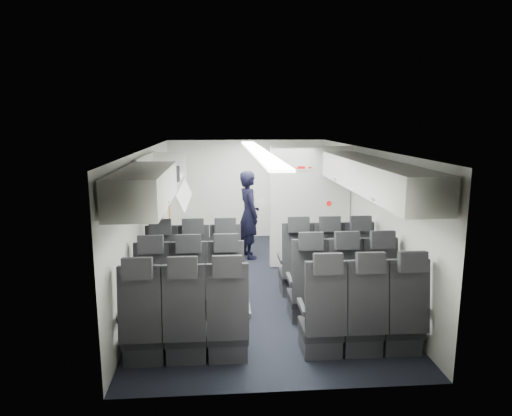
{
  "coord_description": "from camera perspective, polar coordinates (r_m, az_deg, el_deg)",
  "views": [
    {
      "loc": [
        -0.57,
        -6.95,
        2.58
      ],
      "look_at": [
        0.0,
        0.4,
        1.15
      ],
      "focal_mm": 32.0,
      "sensor_mm": 36.0,
      "label": 1
    }
  ],
  "objects": [
    {
      "name": "carry_on_bag",
      "position": [
        6.58,
        -11.4,
        4.13
      ],
      "size": [
        0.42,
        0.33,
        0.22
      ],
      "primitive_type": "cube",
      "rotation": [
        0.0,
        0.0,
        -0.2
      ],
      "color": "black",
      "rests_on": "overhead_bin_left_front_open"
    },
    {
      "name": "overhead_bin_right_rear",
      "position": [
        5.38,
        17.13,
        2.79
      ],
      "size": [
        0.53,
        1.8,
        0.4
      ],
      "color": "silver",
      "rests_on": "cabin_shell"
    },
    {
      "name": "boarding_door",
      "position": [
        8.72,
        -11.4,
        0.02
      ],
      "size": [
        0.12,
        1.27,
        1.86
      ],
      "color": "silver",
      "rests_on": "cabin_shell"
    },
    {
      "name": "bulkhead_partition",
      "position": [
        8.05,
        6.75,
        0.13
      ],
      "size": [
        1.4,
        0.15,
        2.13
      ],
      "color": "white",
      "rests_on": "cabin_shell"
    },
    {
      "name": "seat_row_front",
      "position": [
        6.8,
        0.62,
        -7.69
      ],
      "size": [
        3.33,
        0.56,
        1.24
      ],
      "color": "black",
      "rests_on": "cabin_shell"
    },
    {
      "name": "cabin_shell",
      "position": [
        7.13,
        0.25,
        -0.82
      ],
      "size": [
        3.41,
        6.01,
        2.16
      ],
      "color": "black",
      "rests_on": "ground"
    },
    {
      "name": "papers",
      "position": [
        8.5,
        0.4,
        0.62
      ],
      "size": [
        0.21,
        0.05,
        0.15
      ],
      "primitive_type": "cube",
      "rotation": [
        0.0,
        0.0,
        -0.14
      ],
      "color": "white",
      "rests_on": "flight_attendant"
    },
    {
      "name": "flight_attendant",
      "position": [
        8.58,
        -0.89,
        -0.82
      ],
      "size": [
        0.54,
        0.68,
        1.65
      ],
      "primitive_type": "imported",
      "rotation": [
        0.0,
        0.0,
        1.83
      ],
      "color": "black",
      "rests_on": "ground"
    },
    {
      "name": "galley_unit",
      "position": [
        9.93,
        4.43,
        1.49
      ],
      "size": [
        0.85,
        0.52,
        1.9
      ],
      "color": "#939399",
      "rests_on": "cabin_shell"
    },
    {
      "name": "overhead_bin_left_front_open",
      "position": [
        6.81,
        -11.78,
        3.63
      ],
      "size": [
        0.64,
        1.7,
        0.72
      ],
      "color": "#9E9E93",
      "rests_on": "cabin_shell"
    },
    {
      "name": "overhead_bin_left_rear",
      "position": [
        5.07,
        -13.81,
        2.49
      ],
      "size": [
        0.53,
        1.8,
        0.4
      ],
      "color": "silver",
      "rests_on": "cabin_shell"
    },
    {
      "name": "overhead_bin_right_front",
      "position": [
        7.02,
        11.93,
        4.85
      ],
      "size": [
        0.53,
        1.7,
        0.4
      ],
      "color": "silver",
      "rests_on": "cabin_shell"
    },
    {
      "name": "seat_row_mid",
      "position": [
        5.96,
        1.39,
        -10.45
      ],
      "size": [
        3.33,
        0.56,
        1.24
      ],
      "color": "black",
      "rests_on": "cabin_shell"
    },
    {
      "name": "seat_row_rear",
      "position": [
        5.14,
        2.44,
        -14.11
      ],
      "size": [
        3.33,
        0.56,
        1.24
      ],
      "color": "black",
      "rests_on": "cabin_shell"
    }
  ]
}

